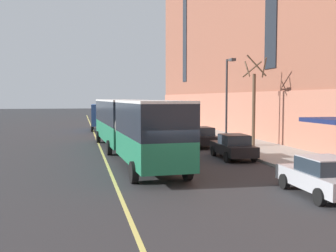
{
  "coord_description": "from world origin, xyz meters",
  "views": [
    {
      "loc": [
        -3.92,
        -16.74,
        3.84
      ],
      "look_at": [
        2.36,
        11.13,
        1.8
      ],
      "focal_mm": 42.0,
      "sensor_mm": 36.0,
      "label": 1
    }
  ],
  "objects_px": {
    "box_truck": "(101,116)",
    "city_bus": "(129,124)",
    "parked_car_silver_4": "(323,176)",
    "street_lamp": "(228,93)",
    "parked_car_black_3": "(233,147)",
    "parked_car_black_2": "(201,137)",
    "parked_car_red_1": "(161,124)",
    "street_tree_far_uptown": "(254,101)"
  },
  "relations": [
    {
      "from": "parked_car_black_3",
      "to": "street_tree_far_uptown",
      "type": "distance_m",
      "value": 6.84
    },
    {
      "from": "parked_car_black_3",
      "to": "box_truck",
      "type": "xyz_separation_m",
      "value": [
        -6.96,
        23.72,
        0.97
      ]
    },
    {
      "from": "parked_car_black_3",
      "to": "box_truck",
      "type": "height_order",
      "value": "box_truck"
    },
    {
      "from": "city_bus",
      "to": "parked_car_silver_4",
      "type": "distance_m",
      "value": 13.89
    },
    {
      "from": "street_tree_far_uptown",
      "to": "parked_car_silver_4",
      "type": "bearing_deg",
      "value": -104.89
    },
    {
      "from": "parked_car_silver_4",
      "to": "box_truck",
      "type": "relative_size",
      "value": 0.61
    },
    {
      "from": "parked_car_silver_4",
      "to": "street_lamp",
      "type": "height_order",
      "value": "street_lamp"
    },
    {
      "from": "parked_car_red_1",
      "to": "parked_car_silver_4",
      "type": "relative_size",
      "value": 1.05
    },
    {
      "from": "parked_car_black_2",
      "to": "street_lamp",
      "type": "relative_size",
      "value": 0.68
    },
    {
      "from": "parked_car_red_1",
      "to": "parked_car_black_2",
      "type": "distance_m",
      "value": 16.42
    },
    {
      "from": "parked_car_red_1",
      "to": "street_lamp",
      "type": "distance_m",
      "value": 17.79
    },
    {
      "from": "parked_car_black_3",
      "to": "parked_car_black_2",
      "type": "bearing_deg",
      "value": 91.05
    },
    {
      "from": "parked_car_black_3",
      "to": "street_lamp",
      "type": "height_order",
      "value": "street_lamp"
    },
    {
      "from": "city_bus",
      "to": "parked_car_silver_4",
      "type": "xyz_separation_m",
      "value": [
        6.05,
        -12.43,
        -1.37
      ]
    },
    {
      "from": "parked_car_black_2",
      "to": "box_truck",
      "type": "distance_m",
      "value": 18.64
    },
    {
      "from": "parked_car_black_3",
      "to": "street_lamp",
      "type": "xyz_separation_m",
      "value": [
        1.72,
        5.45,
        3.48
      ]
    },
    {
      "from": "box_truck",
      "to": "city_bus",
      "type": "bearing_deg",
      "value": -88.01
    },
    {
      "from": "parked_car_black_3",
      "to": "parked_car_silver_4",
      "type": "bearing_deg",
      "value": -91.05
    },
    {
      "from": "parked_car_black_3",
      "to": "parked_car_red_1",
      "type": "bearing_deg",
      "value": 89.99
    },
    {
      "from": "box_truck",
      "to": "street_tree_far_uptown",
      "type": "xyz_separation_m",
      "value": [
        10.67,
        -18.72,
        1.87
      ]
    },
    {
      "from": "city_bus",
      "to": "box_truck",
      "type": "distance_m",
      "value": 20.94
    },
    {
      "from": "parked_car_black_3",
      "to": "street_lamp",
      "type": "relative_size",
      "value": 0.65
    },
    {
      "from": "parked_car_red_1",
      "to": "street_tree_far_uptown",
      "type": "relative_size",
      "value": 0.66
    },
    {
      "from": "street_tree_far_uptown",
      "to": "parked_car_black_3",
      "type": "bearing_deg",
      "value": -126.62
    },
    {
      "from": "box_truck",
      "to": "street_tree_far_uptown",
      "type": "distance_m",
      "value": 21.63
    },
    {
      "from": "city_bus",
      "to": "parked_car_black_2",
      "type": "bearing_deg",
      "value": 30.51
    },
    {
      "from": "city_bus",
      "to": "box_truck",
      "type": "bearing_deg",
      "value": 91.99
    },
    {
      "from": "city_bus",
      "to": "parked_car_red_1",
      "type": "height_order",
      "value": "city_bus"
    },
    {
      "from": "street_tree_far_uptown",
      "to": "box_truck",
      "type": "bearing_deg",
      "value": 119.67
    },
    {
      "from": "box_truck",
      "to": "street_lamp",
      "type": "bearing_deg",
      "value": -64.59
    },
    {
      "from": "city_bus",
      "to": "parked_car_silver_4",
      "type": "relative_size",
      "value": 4.68
    },
    {
      "from": "city_bus",
      "to": "parked_car_silver_4",
      "type": "bearing_deg",
      "value": -64.03
    },
    {
      "from": "city_bus",
      "to": "street_tree_far_uptown",
      "type": "distance_m",
      "value": 10.29
    },
    {
      "from": "parked_car_black_3",
      "to": "parked_car_silver_4",
      "type": "height_order",
      "value": "same"
    },
    {
      "from": "street_lamp",
      "to": "parked_car_black_2",
      "type": "bearing_deg",
      "value": 152.65
    },
    {
      "from": "city_bus",
      "to": "street_lamp",
      "type": "height_order",
      "value": "street_lamp"
    },
    {
      "from": "street_lamp",
      "to": "street_tree_far_uptown",
      "type": "bearing_deg",
      "value": -12.9
    },
    {
      "from": "box_truck",
      "to": "parked_car_silver_4",
      "type": "bearing_deg",
      "value": -78.51
    },
    {
      "from": "box_truck",
      "to": "parked_car_black_2",
      "type": "bearing_deg",
      "value": -68.45
    },
    {
      "from": "parked_car_silver_4",
      "to": "street_tree_far_uptown",
      "type": "distance_m",
      "value": 15.4
    },
    {
      "from": "parked_car_black_2",
      "to": "parked_car_red_1",
      "type": "bearing_deg",
      "value": 89.57
    },
    {
      "from": "city_bus",
      "to": "parked_car_black_2",
      "type": "distance_m",
      "value": 7.22
    }
  ]
}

